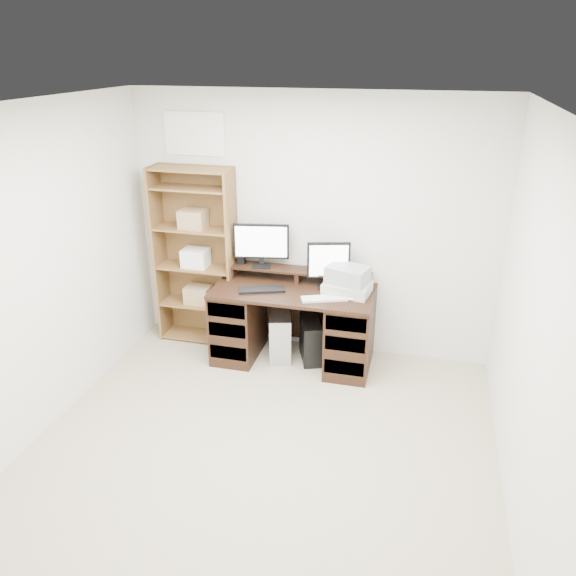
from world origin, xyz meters
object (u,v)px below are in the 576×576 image
at_px(desk, 293,324).
at_px(monitor_wide, 261,243).
at_px(monitor_small, 328,263).
at_px(tower_silver, 280,334).
at_px(tower_black, 311,340).
at_px(bookshelf, 197,255).
at_px(printer, 347,288).

xyz_separation_m(desk, monitor_wide, (-0.37, 0.20, 0.72)).
relative_size(desk, monitor_small, 3.44).
bearing_deg(tower_silver, desk, -36.67).
distance_m(desk, tower_black, 0.25).
relative_size(tower_black, bookshelf, 0.25).
bearing_deg(desk, printer, 3.72).
bearing_deg(printer, monitor_small, 159.50).
xyz_separation_m(monitor_small, bookshelf, (-1.35, 0.07, -0.07)).
distance_m(desk, bookshelf, 1.19).
distance_m(monitor_wide, monitor_small, 0.68).
xyz_separation_m(printer, tower_black, (-0.34, 0.02, -0.60)).
bearing_deg(monitor_wide, tower_silver, -43.71).
height_order(monitor_wide, monitor_small, monitor_wide).
height_order(desk, monitor_wide, monitor_wide).
height_order(printer, bookshelf, bookshelf).
bearing_deg(monitor_wide, bookshelf, 169.04).
relative_size(tower_silver, tower_black, 1.04).
xyz_separation_m(desk, bookshelf, (-1.05, 0.21, 0.53)).
bearing_deg(desk, bookshelf, 168.54).
bearing_deg(desk, monitor_small, 25.26).
relative_size(monitor_wide, bookshelf, 0.29).
bearing_deg(tower_black, bookshelf, 153.06).
bearing_deg(bookshelf, monitor_small, -3.07).
distance_m(monitor_wide, printer, 0.93).
xyz_separation_m(monitor_wide, tower_black, (0.53, -0.15, -0.90)).
bearing_deg(monitor_small, bookshelf, 161.87).
bearing_deg(tower_silver, tower_black, -15.43).
height_order(monitor_wide, tower_black, monitor_wide).
xyz_separation_m(desk, tower_silver, (-0.15, 0.06, -0.16)).
bearing_deg(bookshelf, desk, -11.46).
height_order(monitor_wide, printer, monitor_wide).
xyz_separation_m(monitor_small, printer, (0.20, -0.11, -0.19)).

